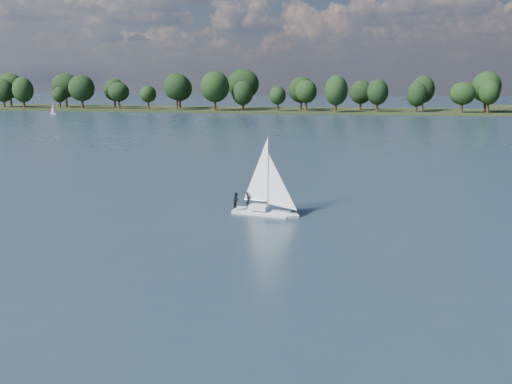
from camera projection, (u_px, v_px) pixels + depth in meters
ground at (375, 142)px, 116.17m from camera, size 700.00×700.00×0.00m
far_shore at (377, 112)px, 223.63m from camera, size 660.00×40.00×1.50m
sailboat at (262, 192)px, 53.83m from camera, size 6.19×2.75×7.88m
dinghy_pink at (54, 111)px, 210.56m from camera, size 2.50×1.14×3.89m
treeline at (338, 91)px, 221.40m from camera, size 562.83×73.57×18.58m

